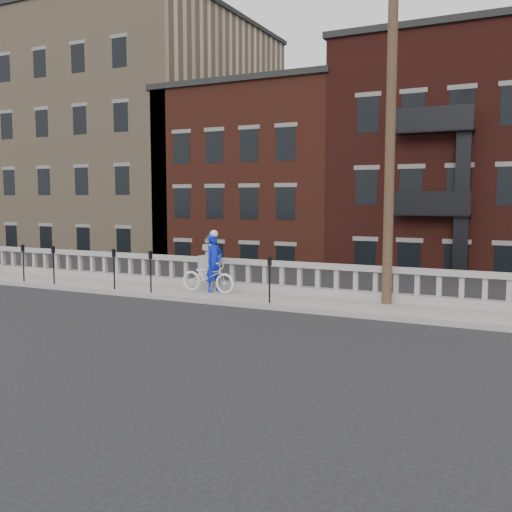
{
  "coord_description": "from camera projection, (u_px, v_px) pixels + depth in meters",
  "views": [
    {
      "loc": [
        9.98,
        -12.76,
        3.19
      ],
      "look_at": [
        2.16,
        3.2,
        1.39
      ],
      "focal_mm": 40.0,
      "sensor_mm": 36.0,
      "label": 1
    }
  ],
  "objects": [
    {
      "name": "ground",
      "position": [
        138.0,
        312.0,
        16.09
      ],
      "size": [
        120.0,
        120.0,
        0.0
      ],
      "primitive_type": "plane",
      "color": "black",
      "rests_on": "ground"
    },
    {
      "name": "sidewalk",
      "position": [
        194.0,
        293.0,
        18.76
      ],
      "size": [
        32.0,
        2.2,
        0.15
      ],
      "primitive_type": "cube",
      "color": "gray",
      "rests_on": "ground"
    },
    {
      "name": "balustrade",
      "position": [
        209.0,
        273.0,
        19.55
      ],
      "size": [
        28.0,
        0.34,
        1.03
      ],
      "color": "gray",
      "rests_on": "sidewalk"
    },
    {
      "name": "planter_pedestal",
      "position": [
        209.0,
        268.0,
        19.53
      ],
      "size": [
        0.55,
        0.55,
        1.76
      ],
      "color": "gray",
      "rests_on": "sidewalk"
    },
    {
      "name": "lower_level",
      "position": [
        371.0,
        207.0,
        36.17
      ],
      "size": [
        80.0,
        44.0,
        20.8
      ],
      "color": "#605E59",
      "rests_on": "ground"
    },
    {
      "name": "utility_pole",
      "position": [
        391.0,
        126.0,
        16.07
      ],
      "size": [
        1.6,
        0.28,
        10.0
      ],
      "color": "#422D1E",
      "rests_on": "sidewalk"
    },
    {
      "name": "parking_meter_a",
      "position": [
        23.0,
        259.0,
        20.9
      ],
      "size": [
        0.1,
        0.09,
        1.36
      ],
      "color": "black",
      "rests_on": "sidewalk"
    },
    {
      "name": "parking_meter_b",
      "position": [
        53.0,
        261.0,
        20.25
      ],
      "size": [
        0.1,
        0.09,
        1.36
      ],
      "color": "black",
      "rests_on": "sidewalk"
    },
    {
      "name": "parking_meter_c",
      "position": [
        114.0,
        264.0,
        19.05
      ],
      "size": [
        0.1,
        0.09,
        1.36
      ],
      "color": "black",
      "rests_on": "sidewalk"
    },
    {
      "name": "parking_meter_d",
      "position": [
        151.0,
        267.0,
        18.4
      ],
      "size": [
        0.1,
        0.09,
        1.36
      ],
      "color": "black",
      "rests_on": "sidewalk"
    },
    {
      "name": "parking_meter_e",
      "position": [
        270.0,
        274.0,
        16.55
      ],
      "size": [
        0.1,
        0.09,
        1.36
      ],
      "color": "black",
      "rests_on": "sidewalk"
    },
    {
      "name": "bicycle",
      "position": [
        208.0,
        277.0,
        18.55
      ],
      "size": [
        1.95,
        0.71,
        1.02
      ],
      "primitive_type": "imported",
      "rotation": [
        0.0,
        0.0,
        1.55
      ],
      "color": "white",
      "rests_on": "sidewalk"
    },
    {
      "name": "cyclist",
      "position": [
        214.0,
        263.0,
        18.59
      ],
      "size": [
        0.6,
        0.78,
        1.91
      ],
      "primitive_type": "imported",
      "rotation": [
        0.0,
        0.0,
        1.34
      ],
      "color": "#0C1FBA",
      "rests_on": "sidewalk"
    }
  ]
}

